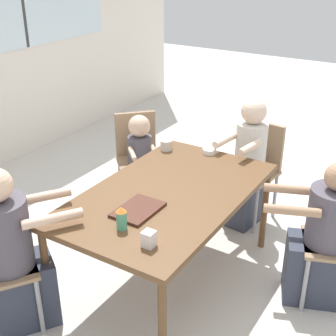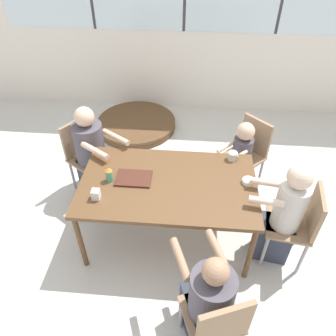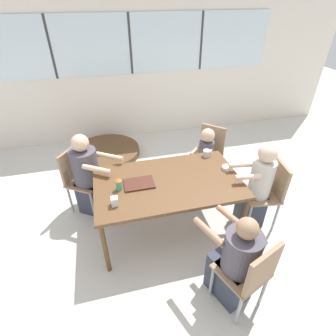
{
  "view_description": "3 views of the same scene",
  "coord_description": "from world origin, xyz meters",
  "px_view_note": "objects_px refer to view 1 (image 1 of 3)",
  "views": [
    {
      "loc": [
        -2.41,
        -1.5,
        2.28
      ],
      "look_at": [
        0.0,
        0.0,
        0.93
      ],
      "focal_mm": 50.0,
      "sensor_mm": 36.0,
      "label": 1
    },
    {
      "loc": [
        0.19,
        -2.2,
        2.82
      ],
      "look_at": [
        0.0,
        0.0,
        0.93
      ],
      "focal_mm": 35.0,
      "sensor_mm": 36.0,
      "label": 2
    },
    {
      "loc": [
        -0.57,
        -2.27,
        2.53
      ],
      "look_at": [
        0.0,
        0.0,
        0.93
      ],
      "focal_mm": 28.0,
      "sensor_mm": 36.0,
      "label": 3
    }
  ],
  "objects_px": {
    "milk_carton_small": "(149,239)",
    "bowl_white_shallow": "(209,151)",
    "person_man_blue_shirt": "(248,168)",
    "person_man_teal_shirt": "(14,258)",
    "chair_for_toddler": "(138,151)",
    "person_toddler": "(141,167)",
    "coffee_mug": "(166,145)",
    "person_woman_green_shirt": "(321,242)",
    "sippy_cup": "(121,218)",
    "chair_for_man_blue_shirt": "(257,162)"
  },
  "relations": [
    {
      "from": "person_man_blue_shirt",
      "to": "chair_for_man_blue_shirt",
      "type": "bearing_deg",
      "value": -90.0
    },
    {
      "from": "sippy_cup",
      "to": "person_man_blue_shirt",
      "type": "bearing_deg",
      "value": -5.08
    },
    {
      "from": "chair_for_toddler",
      "to": "coffee_mug",
      "type": "xyz_separation_m",
      "value": [
        -0.25,
        -0.48,
        0.25
      ]
    },
    {
      "from": "chair_for_toddler",
      "to": "person_man_blue_shirt",
      "type": "xyz_separation_m",
      "value": [
        0.19,
        -1.03,
        0.01
      ]
    },
    {
      "from": "bowl_white_shallow",
      "to": "sippy_cup",
      "type": "bearing_deg",
      "value": -176.72
    },
    {
      "from": "sippy_cup",
      "to": "milk_carton_small",
      "type": "relative_size",
      "value": 1.57
    },
    {
      "from": "person_toddler",
      "to": "chair_for_man_blue_shirt",
      "type": "bearing_deg",
      "value": 160.87
    },
    {
      "from": "person_man_teal_shirt",
      "to": "person_toddler",
      "type": "xyz_separation_m",
      "value": [
        1.64,
        0.18,
        -0.07
      ]
    },
    {
      "from": "coffee_mug",
      "to": "milk_carton_small",
      "type": "relative_size",
      "value": 1.04
    },
    {
      "from": "person_man_blue_shirt",
      "to": "milk_carton_small",
      "type": "xyz_separation_m",
      "value": [
        -1.67,
        -0.1,
        0.25
      ]
    },
    {
      "from": "chair_for_man_blue_shirt",
      "to": "chair_for_toddler",
      "type": "relative_size",
      "value": 1.0
    },
    {
      "from": "milk_carton_small",
      "to": "bowl_white_shallow",
      "type": "relative_size",
      "value": 0.87
    },
    {
      "from": "coffee_mug",
      "to": "sippy_cup",
      "type": "xyz_separation_m",
      "value": [
        -1.16,
        -0.41,
        0.03
      ]
    },
    {
      "from": "sippy_cup",
      "to": "bowl_white_shallow",
      "type": "bearing_deg",
      "value": 3.28
    },
    {
      "from": "sippy_cup",
      "to": "milk_carton_small",
      "type": "bearing_deg",
      "value": -105.19
    },
    {
      "from": "person_toddler",
      "to": "coffee_mug",
      "type": "xyz_separation_m",
      "value": [
        -0.14,
        -0.36,
        0.34
      ]
    },
    {
      "from": "chair_for_man_blue_shirt",
      "to": "bowl_white_shallow",
      "type": "height_order",
      "value": "chair_for_man_blue_shirt"
    },
    {
      "from": "chair_for_toddler",
      "to": "person_woman_green_shirt",
      "type": "distance_m",
      "value": 1.93
    },
    {
      "from": "person_woman_green_shirt",
      "to": "chair_for_man_blue_shirt",
      "type": "bearing_deg",
      "value": 23.12
    },
    {
      "from": "chair_for_man_blue_shirt",
      "to": "person_man_teal_shirt",
      "type": "height_order",
      "value": "person_man_teal_shirt"
    },
    {
      "from": "person_man_blue_shirt",
      "to": "person_toddler",
      "type": "height_order",
      "value": "person_man_blue_shirt"
    },
    {
      "from": "chair_for_toddler",
      "to": "milk_carton_small",
      "type": "distance_m",
      "value": 1.87
    },
    {
      "from": "chair_for_man_blue_shirt",
      "to": "person_woman_green_shirt",
      "type": "height_order",
      "value": "person_woman_green_shirt"
    },
    {
      "from": "person_man_teal_shirt",
      "to": "chair_for_toddler",
      "type": "bearing_deg",
      "value": 132.86
    },
    {
      "from": "chair_for_toddler",
      "to": "person_woman_green_shirt",
      "type": "bearing_deg",
      "value": 120.04
    },
    {
      "from": "coffee_mug",
      "to": "milk_carton_small",
      "type": "height_order",
      "value": "milk_carton_small"
    },
    {
      "from": "bowl_white_shallow",
      "to": "coffee_mug",
      "type": "bearing_deg",
      "value": 109.97
    },
    {
      "from": "sippy_cup",
      "to": "milk_carton_small",
      "type": "xyz_separation_m",
      "value": [
        -0.06,
        -0.24,
        -0.03
      ]
    },
    {
      "from": "bowl_white_shallow",
      "to": "person_toddler",
      "type": "bearing_deg",
      "value": 88.72
    },
    {
      "from": "sippy_cup",
      "to": "person_toddler",
      "type": "bearing_deg",
      "value": 30.88
    },
    {
      "from": "chair_for_man_blue_shirt",
      "to": "chair_for_toddler",
      "type": "xyz_separation_m",
      "value": [
        -0.35,
        1.05,
        0.0
      ]
    },
    {
      "from": "chair_for_toddler",
      "to": "person_woman_green_shirt",
      "type": "xyz_separation_m",
      "value": [
        -0.49,
        -1.86,
        -0.07
      ]
    },
    {
      "from": "person_woman_green_shirt",
      "to": "milk_carton_small",
      "type": "relative_size",
      "value": 10.97
    },
    {
      "from": "person_woman_green_shirt",
      "to": "milk_carton_small",
      "type": "height_order",
      "value": "person_woman_green_shirt"
    },
    {
      "from": "person_woman_green_shirt",
      "to": "coffee_mug",
      "type": "relative_size",
      "value": 10.51
    },
    {
      "from": "person_woman_green_shirt",
      "to": "sippy_cup",
      "type": "relative_size",
      "value": 7.0
    },
    {
      "from": "chair_for_man_blue_shirt",
      "to": "person_man_blue_shirt",
      "type": "distance_m",
      "value": 0.16
    },
    {
      "from": "person_woman_green_shirt",
      "to": "sippy_cup",
      "type": "distance_m",
      "value": 1.39
    },
    {
      "from": "sippy_cup",
      "to": "milk_carton_small",
      "type": "height_order",
      "value": "sippy_cup"
    },
    {
      "from": "chair_for_toddler",
      "to": "person_man_teal_shirt",
      "type": "height_order",
      "value": "person_man_teal_shirt"
    },
    {
      "from": "person_man_blue_shirt",
      "to": "person_man_teal_shirt",
      "type": "distance_m",
      "value": 2.08
    },
    {
      "from": "person_man_blue_shirt",
      "to": "coffee_mug",
      "type": "bearing_deg",
      "value": 47.01
    },
    {
      "from": "person_man_blue_shirt",
      "to": "person_man_teal_shirt",
      "type": "xyz_separation_m",
      "value": [
        -1.94,
        0.74,
        -0.03
      ]
    },
    {
      "from": "person_woman_green_shirt",
      "to": "coffee_mug",
      "type": "height_order",
      "value": "person_woman_green_shirt"
    },
    {
      "from": "person_woman_green_shirt",
      "to": "bowl_white_shallow",
      "type": "relative_size",
      "value": 9.5
    },
    {
      "from": "chair_for_toddler",
      "to": "coffee_mug",
      "type": "bearing_deg",
      "value": 106.99
    },
    {
      "from": "chair_for_man_blue_shirt",
      "to": "chair_for_toddler",
      "type": "distance_m",
      "value": 1.11
    },
    {
      "from": "person_woman_green_shirt",
      "to": "person_toddler",
      "type": "distance_m",
      "value": 1.79
    },
    {
      "from": "chair_for_toddler",
      "to": "coffee_mug",
      "type": "height_order",
      "value": "chair_for_toddler"
    },
    {
      "from": "chair_for_toddler",
      "to": "person_woman_green_shirt",
      "type": "relative_size",
      "value": 0.84
    }
  ]
}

